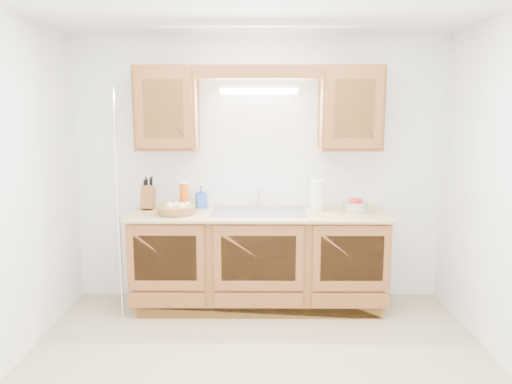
{
  "coord_description": "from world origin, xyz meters",
  "views": [
    {
      "loc": [
        0.01,
        -3.23,
        1.83
      ],
      "look_at": [
        -0.02,
        0.85,
        1.14
      ],
      "focal_mm": 35.0,
      "sensor_mm": 36.0,
      "label": 1
    }
  ],
  "objects_px": {
    "fruit_basket": "(177,209)",
    "apple_bowl": "(355,206)",
    "paper_towel": "(317,195)",
    "knife_block": "(148,197)"
  },
  "relations": [
    {
      "from": "fruit_basket",
      "to": "apple_bowl",
      "type": "bearing_deg",
      "value": 4.0
    },
    {
      "from": "knife_block",
      "to": "apple_bowl",
      "type": "distance_m",
      "value": 1.92
    },
    {
      "from": "fruit_basket",
      "to": "knife_block",
      "type": "bearing_deg",
      "value": 143.95
    },
    {
      "from": "fruit_basket",
      "to": "knife_block",
      "type": "distance_m",
      "value": 0.38
    },
    {
      "from": "paper_towel",
      "to": "apple_bowl",
      "type": "height_order",
      "value": "paper_towel"
    },
    {
      "from": "fruit_basket",
      "to": "paper_towel",
      "type": "distance_m",
      "value": 1.29
    },
    {
      "from": "paper_towel",
      "to": "knife_block",
      "type": "bearing_deg",
      "value": 178.7
    },
    {
      "from": "fruit_basket",
      "to": "apple_bowl",
      "type": "xyz_separation_m",
      "value": [
        1.61,
        0.11,
        0.01
      ]
    },
    {
      "from": "fruit_basket",
      "to": "apple_bowl",
      "type": "height_order",
      "value": "apple_bowl"
    },
    {
      "from": "fruit_basket",
      "to": "knife_block",
      "type": "height_order",
      "value": "knife_block"
    }
  ]
}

